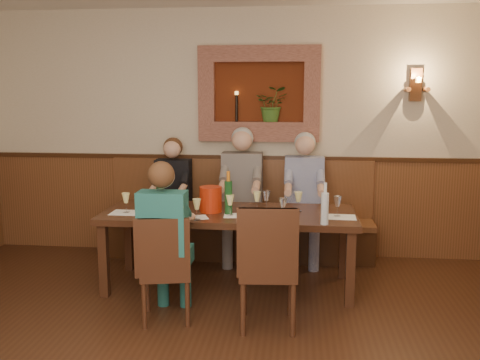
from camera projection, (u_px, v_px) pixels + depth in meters
The scene contains 31 objects.
room_shell at pixel (188, 93), 3.10m from camera, with size 6.04×6.04×2.82m.
wainscoting at pixel (192, 305), 3.32m from camera, with size 6.02×6.02×1.15m.
wall_niche at pixel (262, 98), 5.97m from camera, with size 1.36×0.30×1.06m.
wall_sconce at pixel (416, 85), 5.76m from camera, with size 0.25×0.20×0.35m.
dining_table at pixel (229, 219), 5.12m from camera, with size 2.40×0.90×0.75m.
bench at pixel (240, 229), 6.10m from camera, with size 3.00×0.45×1.11m.
chair_near_left at pixel (166, 289), 4.43m from camera, with size 0.47×0.47×0.91m.
chair_near_right at pixel (268, 291), 4.30m from camera, with size 0.49×0.49×1.03m.
person_bench_left at pixel (172, 209), 6.04m from camera, with size 0.40×0.48×1.37m.
person_bench_mid at pixel (241, 206), 5.94m from camera, with size 0.45×0.55×1.49m.
person_bench_right at pixel (304, 209), 5.87m from camera, with size 0.43×0.52×1.44m.
person_chair_front at pixel (166, 255), 4.42m from camera, with size 0.39×0.47×1.35m.
spittoon_bucket at pixel (211, 199), 5.08m from camera, with size 0.21×0.21×0.24m, color #BA250B.
wine_bottle_green_a at pixel (228, 197), 4.98m from camera, with size 0.09×0.09×0.41m.
wine_bottle_green_b at pixel (160, 189), 5.31m from camera, with size 0.08×0.08×0.42m.
water_bottle at pixel (325, 208), 4.61m from camera, with size 0.07×0.07×0.37m.
tasting_sheet_a at pixel (128, 213), 5.05m from camera, with size 0.32×0.23×0.00m, color white.
tasting_sheet_b at pixel (239, 215), 4.94m from camera, with size 0.27×0.19×0.00m, color white.
tasting_sheet_c at pixel (339, 217), 4.89m from camera, with size 0.30×0.22×0.00m, color white.
tasting_sheet_d at pixel (194, 218), 4.86m from camera, with size 0.24×0.17×0.00m, color white.
wine_glass_0 at pixel (126, 203), 5.04m from camera, with size 0.08×0.08×0.19m, color #FFF998, non-canonical shape.
wine_glass_1 at pixel (161, 198), 5.26m from camera, with size 0.08×0.08×0.19m, color white, non-canonical shape.
wine_glass_2 at pixel (161, 205), 4.93m from camera, with size 0.08×0.08×0.19m, color #FFF998, non-canonical shape.
wine_glass_3 at pixel (204, 198), 5.24m from camera, with size 0.08×0.08×0.19m, color white, non-canonical shape.
wine_glass_4 at pixel (230, 205), 4.94m from camera, with size 0.08×0.08×0.19m, color #FFF998, non-canonical shape.
wine_glass_5 at pixel (257, 201), 5.11m from camera, with size 0.08×0.08×0.19m, color #FFF998, non-canonical shape.
wine_glass_6 at pixel (283, 208), 4.81m from camera, with size 0.08×0.08×0.19m, color white, non-canonical shape.
wine_glass_7 at pixel (298, 202), 5.09m from camera, with size 0.08×0.08×0.19m, color #FFF998, non-canonical shape.
wine_glass_8 at pixel (337, 206), 4.89m from camera, with size 0.08×0.08×0.19m, color white, non-canonical shape.
wine_glass_9 at pixel (197, 209), 4.77m from camera, with size 0.08×0.08×0.19m, color #FFF998, non-canonical shape.
wine_glass_10 at pixel (266, 201), 5.14m from camera, with size 0.08×0.08×0.19m, color white, non-canonical shape.
Camera 1 is at (0.63, -3.09, 1.92)m, focal length 40.00 mm.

